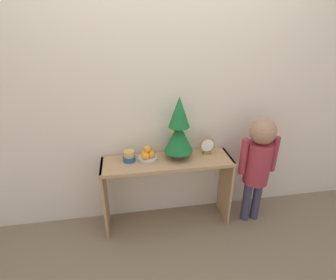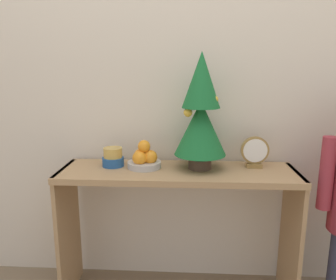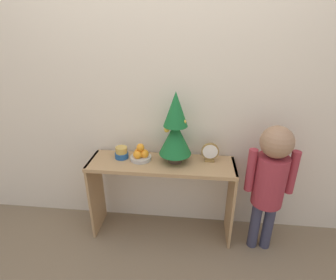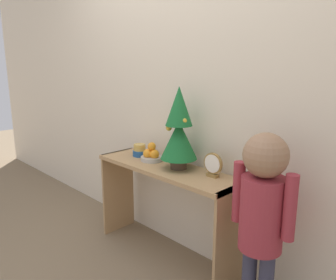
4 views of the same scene
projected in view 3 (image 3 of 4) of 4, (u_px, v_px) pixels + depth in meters
name	position (u px, v px, depth m)	size (l,w,h in m)	color
ground_plane	(160.00, 244.00, 2.21)	(12.00, 12.00, 0.00)	#7A664C
back_wall	(164.00, 87.00, 2.04)	(7.00, 0.05, 2.50)	beige
console_table	(161.00, 179.00, 2.14)	(1.17, 0.34, 0.70)	tan
mini_tree	(175.00, 129.00, 1.98)	(0.25, 0.25, 0.57)	#4C3828
fruit_bowl	(141.00, 155.00, 2.10)	(0.17, 0.17, 0.14)	#B7B2A8
singing_bowl	(122.00, 153.00, 2.13)	(0.11, 0.11, 0.10)	#235189
desk_clock	(210.00, 153.00, 2.06)	(0.14, 0.04, 0.16)	olive
child_figure	(271.00, 176.00, 1.92)	(0.36, 0.23, 1.07)	#38384C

